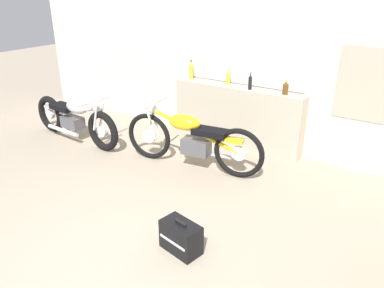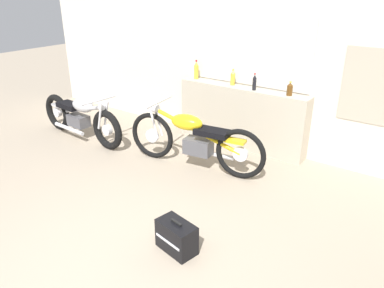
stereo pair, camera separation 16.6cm
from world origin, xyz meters
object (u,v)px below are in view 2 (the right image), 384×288
Objects in this scene: motorcycle_yellow at (194,139)px; motorcycle_silver at (80,117)px; bottle_left_center at (233,78)px; bottle_right_center at (290,89)px; bottle_center at (254,83)px; hard_case_black at (177,237)px; bottle_leftmost at (196,71)px.

motorcycle_silver is at bearing -173.47° from motorcycle_yellow.
motorcycle_silver is at bearing -147.58° from bottle_left_center.
bottle_left_center is 0.12× the size of motorcycle_yellow.
bottle_left_center reaches higher than motorcycle_yellow.
motorcycle_yellow is (-0.91, -1.06, -0.63)m from bottle_right_center.
motorcycle_silver is at bearing -153.39° from bottle_center.
bottle_right_center reaches higher than hard_case_black.
bottle_leftmost is 0.15× the size of motorcycle_silver.
hard_case_black is (0.97, -2.69, -0.93)m from bottle_left_center.
hard_case_black is at bearing -23.38° from motorcycle_silver.
motorcycle_yellow is at bearing 120.31° from hard_case_black.
bottle_right_center is (0.95, -0.04, -0.02)m from bottle_left_center.
motorcycle_yellow is (2.17, 0.25, 0.05)m from motorcycle_silver.
bottle_left_center is (0.70, 0.01, -0.03)m from bottle_leftmost.
bottle_left_center is at bearing 0.43° from bottle_leftmost.
bottle_right_center is 0.10× the size of motorcycle_silver.
bottle_right_center reaches higher than motorcycle_yellow.
motorcycle_yellow is (-0.37, -1.02, -0.65)m from bottle_center.
bottle_center is (0.41, -0.08, 0.00)m from bottle_left_center.
hard_case_black is (0.02, -2.65, -0.91)m from bottle_right_center.
hard_case_black is at bearing -58.10° from bottle_leftmost.
bottle_left_center is at bearing 109.92° from hard_case_black.
bottle_left_center is at bearing 177.60° from bottle_right_center.
motorcycle_yellow reaches higher than hard_case_black.
bottle_leftmost is at bearing -179.57° from bottle_left_center.
motorcycle_silver is 3.38m from hard_case_black.
bottle_right_center is at bearing 3.94° from bottle_center.
bottle_center reaches higher than motorcycle_yellow.
bottle_leftmost is 0.70m from bottle_left_center.
bottle_leftmost reaches higher than motorcycle_silver.
bottle_right_center is 1.53m from motorcycle_yellow.
bottle_right_center is at bearing -1.21° from bottle_leftmost.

